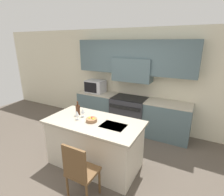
# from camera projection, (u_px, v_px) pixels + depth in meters

# --- Properties ---
(ground_plane) EXTENTS (10.00, 10.00, 0.00)m
(ground_plane) POSITION_uv_depth(u_px,v_px,m) (95.00, 165.00, 3.48)
(ground_plane) COLOR brown
(back_cabinetry) EXTENTS (10.00, 0.46, 2.70)m
(back_cabinetry) POSITION_uv_depth(u_px,v_px,m) (134.00, 72.00, 4.71)
(back_cabinetry) COLOR beige
(back_cabinetry) RESTS_ON ground_plane
(back_counter) EXTENTS (3.14, 0.62, 0.93)m
(back_counter) POSITION_uv_depth(u_px,v_px,m) (129.00, 113.00, 4.83)
(back_counter) COLOR #4C6066
(back_counter) RESTS_ON ground_plane
(range_stove) EXTENTS (0.92, 0.70, 0.92)m
(range_stove) POSITION_uv_depth(u_px,v_px,m) (129.00, 114.00, 4.82)
(range_stove) COLOR #2D2D33
(range_stove) RESTS_ON ground_plane
(microwave) EXTENTS (0.54, 0.40, 0.35)m
(microwave) POSITION_uv_depth(u_px,v_px,m) (95.00, 86.00, 5.13)
(microwave) COLOR #B7B7BC
(microwave) RESTS_ON back_counter
(kitchen_island) EXTENTS (1.82, 0.94, 0.94)m
(kitchen_island) POSITION_uv_depth(u_px,v_px,m) (95.00, 143.00, 3.39)
(kitchen_island) COLOR beige
(kitchen_island) RESTS_ON ground_plane
(island_chair) EXTENTS (0.42, 0.40, 1.00)m
(island_chair) POSITION_uv_depth(u_px,v_px,m) (79.00, 170.00, 2.54)
(island_chair) COLOR brown
(island_chair) RESTS_ON ground_plane
(wine_bottle) EXTENTS (0.09, 0.09, 0.28)m
(wine_bottle) POSITION_uv_depth(u_px,v_px,m) (78.00, 110.00, 3.50)
(wine_bottle) COLOR #422314
(wine_bottle) RESTS_ON kitchen_island
(wine_glass_near) EXTENTS (0.08, 0.08, 0.17)m
(wine_glass_near) POSITION_uv_depth(u_px,v_px,m) (77.00, 114.00, 3.28)
(wine_glass_near) COLOR white
(wine_glass_near) RESTS_ON kitchen_island
(wine_glass_far) EXTENTS (0.08, 0.08, 0.17)m
(wine_glass_far) POSITION_uv_depth(u_px,v_px,m) (83.00, 111.00, 3.40)
(wine_glass_far) COLOR white
(wine_glass_far) RESTS_ON kitchen_island
(fruit_bowl) EXTENTS (0.21, 0.21, 0.09)m
(fruit_bowl) POSITION_uv_depth(u_px,v_px,m) (92.00, 120.00, 3.22)
(fruit_bowl) COLOR #996B47
(fruit_bowl) RESTS_ON kitchen_island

